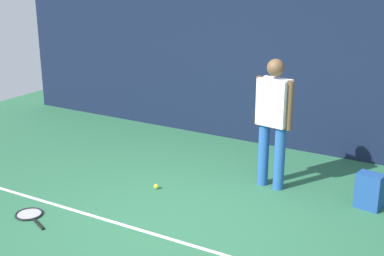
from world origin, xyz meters
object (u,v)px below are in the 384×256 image
Objects in this scene: tennis_racket at (30,215)px; backpack at (370,191)px; tennis_player at (273,116)px; tennis_ball_near_player at (156,186)px.

tennis_racket is 1.44× the size of backpack.
tennis_player is 1.77m from tennis_ball_near_player.
tennis_ball_near_player is at bearing 42.15° from tennis_player.
tennis_ball_near_player is (-1.26, -0.83, -0.93)m from tennis_player.
tennis_ball_near_player is (-2.52, -0.84, -0.18)m from backpack.
tennis_racket is at bearing 42.28° from backpack.
tennis_racket is at bearing -121.72° from tennis_ball_near_player.
tennis_ball_near_player is at bearing 27.35° from backpack.
tennis_ball_near_player is (0.85, 1.38, 0.02)m from tennis_racket.
tennis_racket is 1.62m from tennis_ball_near_player.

